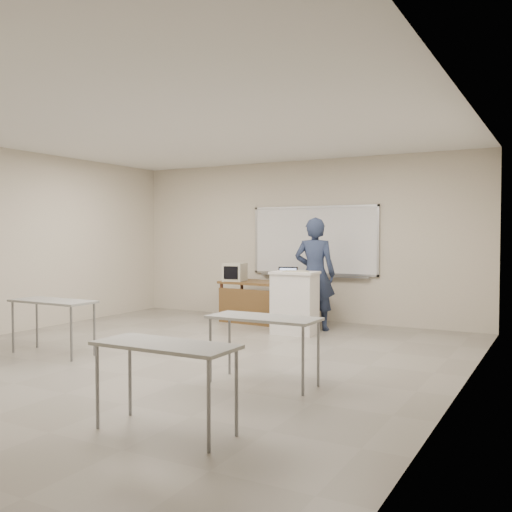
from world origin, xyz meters
The scene contains 10 objects.
floor centered at (0.00, 0.00, -0.01)m, with size 7.00×8.00×0.01m, color gray.
whiteboard centered at (0.30, 3.97, 1.48)m, with size 2.48×0.10×1.31m.
student_desks centered at (0.00, -1.35, 0.67)m, with size 4.40×2.20×0.73m.
instructor_desk centered at (-0.40, 3.19, 0.56)m, with size 1.57×0.78×0.75m.
podium centered at (0.58, 2.50, 0.51)m, with size 0.72×0.53×1.01m.
crt_monitor centered at (-0.95, 3.18, 0.91)m, with size 0.36×0.41×0.34m.
laptop centered at (0.00, 3.46, 0.81)m, with size 0.36×0.33×0.27m.
mouse centered at (0.06, 3.35, 0.77)m, with size 0.10×0.07×0.04m, color #A8ACAF.
keyboard centered at (0.65, 2.38, 1.02)m, with size 0.40×0.13×0.02m, color #B3AE97.
presenter centered at (0.72, 3.00, 0.95)m, with size 0.69×0.45×1.89m, color black.
Camera 1 is at (4.44, -5.86, 1.61)m, focal length 40.00 mm.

